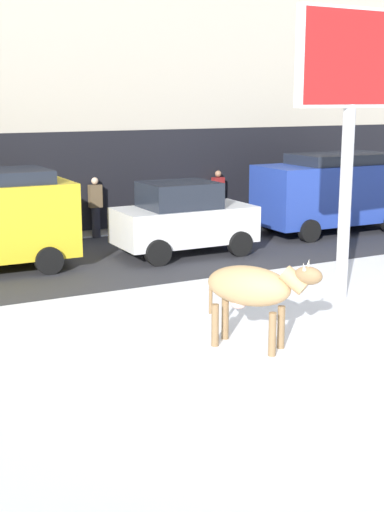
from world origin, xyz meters
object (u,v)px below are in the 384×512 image
(cow_tan, at_px, (253,288))
(pedestrian_far_left, at_px, (218,198))
(pedestrian_near_billboard, at_px, (96,207))
(car_blue_van, at_px, (333,190))
(billboard, at_px, (352,76))
(car_white_hatchback, at_px, (183,219))

(cow_tan, distance_m, pedestrian_far_left, 10.96)
(cow_tan, height_order, pedestrian_near_billboard, pedestrian_near_billboard)
(cow_tan, bearing_deg, pedestrian_far_left, 62.86)
(car_blue_van, relative_size, pedestrian_near_billboard, 2.67)
(pedestrian_near_billboard, xyz_separation_m, pedestrian_far_left, (4.02, 0.00, 0.00))
(cow_tan, distance_m, car_blue_van, 10.49)
(cow_tan, xyz_separation_m, billboard, (3.18, 1.63, 3.32))
(billboard, height_order, pedestrian_near_billboard, billboard)
(pedestrian_far_left, bearing_deg, car_white_hatchback, -132.14)
(billboard, distance_m, car_white_hatchback, 6.13)
(billboard, distance_m, car_blue_van, 7.78)
(car_white_hatchback, relative_size, car_blue_van, 0.76)
(car_blue_van, height_order, pedestrian_far_left, car_blue_van)
(car_white_hatchback, relative_size, pedestrian_near_billboard, 2.03)
(car_blue_van, xyz_separation_m, pedestrian_near_billboard, (-6.53, 2.44, -0.36))
(billboard, relative_size, car_blue_van, 1.20)
(cow_tan, bearing_deg, pedestrian_near_billboard, 84.23)
(car_white_hatchback, distance_m, pedestrian_far_left, 4.20)
(cow_tan, relative_size, billboard, 0.32)
(car_white_hatchback, distance_m, pedestrian_near_billboard, 3.34)
(car_white_hatchback, xyz_separation_m, pedestrian_far_left, (2.82, 3.11, -0.05))
(cow_tan, bearing_deg, car_blue_van, 44.23)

